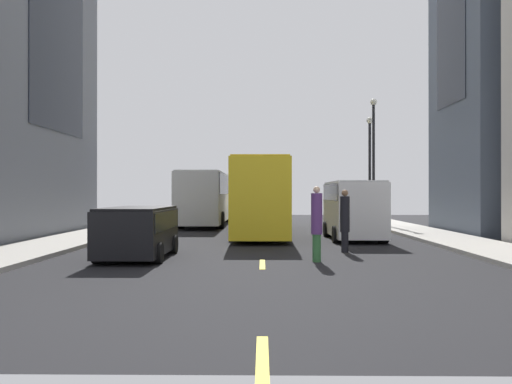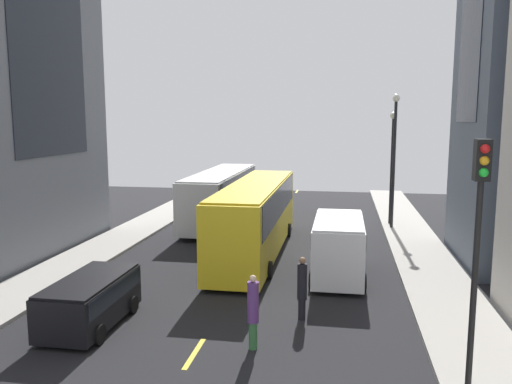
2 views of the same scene
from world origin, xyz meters
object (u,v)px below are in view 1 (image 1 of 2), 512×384
at_px(car_black_0, 138,228).
at_px(city_bus_white, 207,194).
at_px(pedestrian_crossing_near, 345,219).
at_px(pedestrian_waiting_curb, 317,222).
at_px(delivery_van_white, 353,206).
at_px(streetcar_yellow, 261,192).

bearing_deg(car_black_0, city_bus_white, 89.03).
xyz_separation_m(city_bus_white, pedestrian_crossing_near, (6.52, -15.50, -0.85)).
bearing_deg(pedestrian_waiting_curb, delivery_van_white, 148.00).
xyz_separation_m(streetcar_yellow, delivery_van_white, (4.13, -3.40, -0.61)).
xyz_separation_m(streetcar_yellow, car_black_0, (-3.85, -9.93, -1.17)).
distance_m(streetcar_yellow, delivery_van_white, 5.39).
bearing_deg(streetcar_yellow, delivery_van_white, -39.50).
height_order(delivery_van_white, pedestrian_crossing_near, delivery_van_white).
xyz_separation_m(city_bus_white, streetcar_yellow, (3.56, -7.27, 0.12)).
height_order(pedestrian_crossing_near, pedestrian_waiting_curb, pedestrian_waiting_curb).
distance_m(streetcar_yellow, pedestrian_waiting_curb, 10.89).
bearing_deg(pedestrian_crossing_near, city_bus_white, 79.33).
height_order(streetcar_yellow, delivery_van_white, streetcar_yellow).
relative_size(city_bus_white, pedestrian_crossing_near, 5.36).
xyz_separation_m(car_black_0, pedestrian_waiting_curb, (5.57, -0.78, 0.25)).
height_order(city_bus_white, pedestrian_waiting_curb, city_bus_white).
height_order(streetcar_yellow, pedestrian_waiting_curb, streetcar_yellow).
height_order(city_bus_white, pedestrian_crossing_near, city_bus_white).
bearing_deg(delivery_van_white, city_bus_white, 125.75).
distance_m(car_black_0, pedestrian_crossing_near, 7.03).
distance_m(delivery_van_white, car_black_0, 10.32).
height_order(city_bus_white, car_black_0, city_bus_white).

